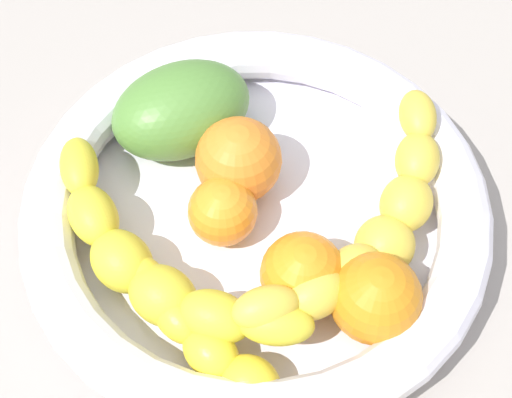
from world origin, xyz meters
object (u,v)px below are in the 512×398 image
(fruit_bowl, at_px, (256,213))
(orange_mid_left, at_px, (303,274))
(banana_arching_top, at_px, (152,265))
(orange_mid_right, at_px, (239,160))
(banana_draped_left, at_px, (373,229))
(orange_rear, at_px, (375,298))
(banana_draped_right, at_px, (256,372))
(orange_front, at_px, (223,211))
(mango_green, at_px, (181,110))

(fruit_bowl, bearing_deg, orange_mid_left, -57.23)
(banana_arching_top, bearing_deg, fruit_bowl, 41.90)
(fruit_bowl, distance_m, orange_mid_right, 0.04)
(fruit_bowl, xyz_separation_m, orange_mid_left, (0.04, -0.06, 0.02))
(banana_draped_left, xyz_separation_m, banana_arching_top, (-0.15, -0.04, -0.00))
(banana_draped_left, relative_size, banana_arching_top, 1.07)
(orange_rear, bearing_deg, banana_draped_right, -143.94)
(orange_mid_left, bearing_deg, orange_front, 141.57)
(fruit_bowl, xyz_separation_m, orange_front, (-0.02, -0.01, 0.01))
(mango_green, bearing_deg, orange_mid_left, -52.53)
(fruit_bowl, relative_size, banana_draped_left, 1.62)
(orange_mid_right, bearing_deg, banana_draped_left, -27.32)
(banana_arching_top, xyz_separation_m, orange_front, (0.04, 0.05, -0.00))
(fruit_bowl, xyz_separation_m, orange_mid_right, (-0.02, 0.03, 0.02))
(orange_rear, distance_m, mango_green, 0.21)
(fruit_bowl, bearing_deg, mango_green, 130.69)
(fruit_bowl, bearing_deg, orange_rear, -39.92)
(banana_draped_left, xyz_separation_m, orange_mid_left, (-0.05, -0.04, -0.00))
(fruit_bowl, height_order, mango_green, mango_green)
(banana_draped_left, relative_size, orange_mid_left, 3.59)
(banana_draped_right, bearing_deg, fruit_bowl, 95.03)
(orange_mid_left, bearing_deg, orange_mid_right, 120.57)
(banana_draped_left, distance_m, orange_rear, 0.05)
(banana_draped_left, height_order, orange_mid_left, same)
(banana_draped_right, xyz_separation_m, mango_green, (-0.07, 0.20, 0.01))
(orange_front, bearing_deg, banana_arching_top, -130.71)
(banana_draped_right, bearing_deg, banana_arching_top, 139.20)
(banana_draped_right, distance_m, orange_rear, 0.09)
(banana_draped_left, height_order, banana_draped_right, banana_draped_left)
(banana_draped_right, distance_m, orange_front, 0.12)
(fruit_bowl, bearing_deg, orange_front, -157.73)
(mango_green, bearing_deg, banana_draped_left, -32.53)
(banana_draped_left, xyz_separation_m, orange_rear, (0.00, -0.05, -0.00))
(fruit_bowl, bearing_deg, orange_mid_right, 116.37)
(banana_draped_left, relative_size, banana_draped_right, 1.02)
(mango_green, bearing_deg, banana_arching_top, -90.68)
(banana_arching_top, relative_size, orange_front, 3.90)
(orange_rear, bearing_deg, orange_mid_right, 134.41)
(fruit_bowl, relative_size, orange_mid_left, 5.82)
(banana_draped_right, relative_size, orange_mid_right, 3.20)
(banana_arching_top, height_order, orange_mid_right, orange_mid_right)
(orange_front, bearing_deg, banana_draped_left, -5.25)
(fruit_bowl, height_order, orange_mid_left, orange_mid_left)
(orange_front, height_order, orange_mid_right, orange_mid_right)
(banana_draped_right, relative_size, orange_mid_left, 3.53)
(banana_draped_right, xyz_separation_m, orange_mid_right, (-0.03, 0.16, 0.01))
(banana_draped_right, bearing_deg, mango_green, 110.62)
(banana_arching_top, xyz_separation_m, orange_mid_right, (0.05, 0.09, 0.00))
(banana_draped_right, xyz_separation_m, orange_mid_left, (0.03, 0.07, 0.01))
(banana_draped_left, distance_m, orange_front, 0.11)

